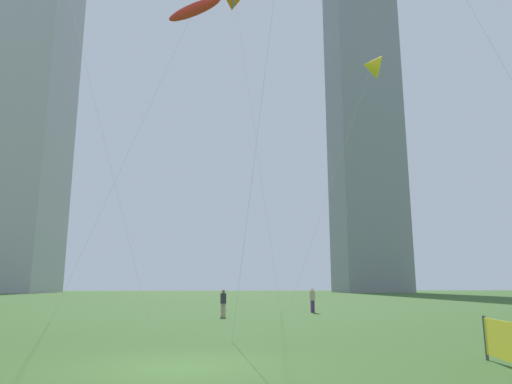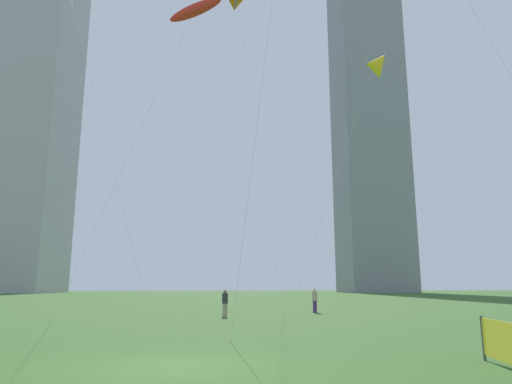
% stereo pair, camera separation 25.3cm
% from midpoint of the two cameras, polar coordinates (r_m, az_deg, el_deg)
% --- Properties ---
extents(ground, '(280.00, 280.00, 0.00)m').
position_cam_midpoint_polar(ground, '(12.15, -10.26, -20.57)').
color(ground, '#335623').
extents(person_standing_1, '(0.37, 0.37, 1.66)m').
position_cam_midpoint_polar(person_standing_1, '(29.83, -4.31, -13.27)').
color(person_standing_1, tan).
rests_on(person_standing_1, ground).
extents(person_standing_2, '(0.38, 0.38, 1.73)m').
position_cam_midpoint_polar(person_standing_2, '(34.31, 6.77, -12.90)').
color(person_standing_2, '#593372').
rests_on(person_standing_2, ground).
extents(kite_flying_1, '(8.20, 3.67, 21.44)m').
position_cam_midpoint_polar(kite_flying_1, '(42.00, 13.90, 14.88)').
color(kite_flying_1, silver).
rests_on(kite_flying_1, ground).
extents(kite_flying_5, '(8.93, 2.61, 18.46)m').
position_cam_midpoint_polar(kite_flying_5, '(29.28, -7.89, 21.41)').
color(kite_flying_5, silver).
rests_on(kite_flying_5, ground).
extents(distant_highrise_0, '(19.20, 20.41, 109.99)m').
position_cam_midpoint_polar(distant_highrise_0, '(136.64, -26.13, 12.72)').
color(distant_highrise_0, '#A8A8AD').
rests_on(distant_highrise_0, ground).
extents(distant_highrise_1, '(17.05, 15.44, 95.28)m').
position_cam_midpoint_polar(distant_highrise_1, '(130.48, 13.03, 9.45)').
color(distant_highrise_1, gray).
rests_on(distant_highrise_1, ground).
extents(event_banner, '(0.46, 2.46, 1.16)m').
position_cam_midpoint_polar(event_banner, '(13.22, 27.98, -16.00)').
color(event_banner, '#4C4C4C').
rests_on(event_banner, ground).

